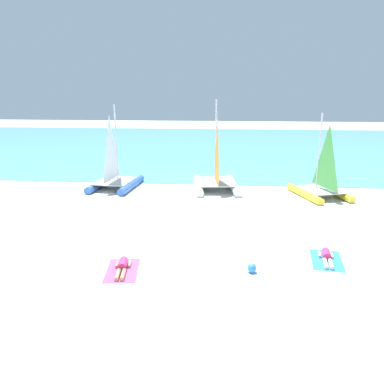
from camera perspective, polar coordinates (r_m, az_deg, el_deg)
name	(u,v)px	position (r m, az deg, el deg)	size (l,w,h in m)	color
ground_plane	(199,192)	(24.04, 1.04, 0.01)	(120.00, 120.00, 0.00)	white
ocean_water	(213,145)	(45.53, 3.18, 6.96)	(120.00, 40.00, 0.05)	#5BB2C1
sailboat_white	(216,177)	(24.51, 3.57, 2.28)	(3.25, 4.61, 5.61)	white
sailboat_blue	(115,176)	(25.30, -11.34, 2.29)	(2.90, 4.25, 5.29)	blue
sailboat_yellow	(321,185)	(24.02, 18.48, 1.02)	(3.45, 4.30, 4.87)	yellow
towel_left	(122,270)	(13.96, -10.26, -11.31)	(1.10, 1.90, 0.01)	#D84C99
sunbather_left	(122,266)	(13.97, -10.25, -10.73)	(0.62, 1.57, 0.30)	#D83372
towel_right	(327,260)	(15.34, 19.27, -9.49)	(1.10, 1.90, 0.01)	#338CD8
sunbather_right	(327,256)	(15.35, 19.28, -8.96)	(0.60, 1.57, 0.30)	#D83372
beach_ball	(252,268)	(13.70, 8.83, -11.05)	(0.33, 0.33, 0.33)	#337FE5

